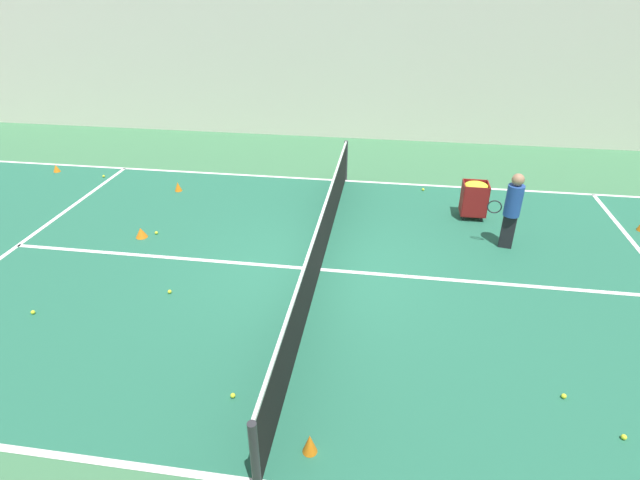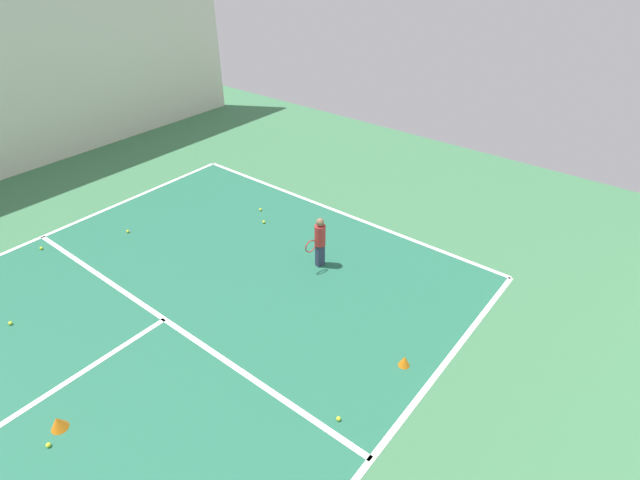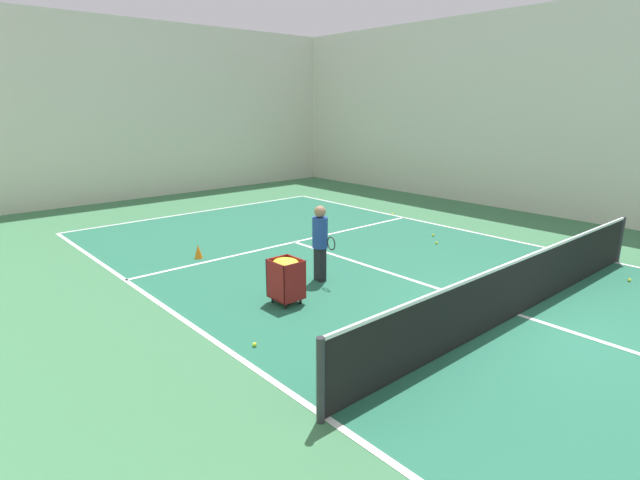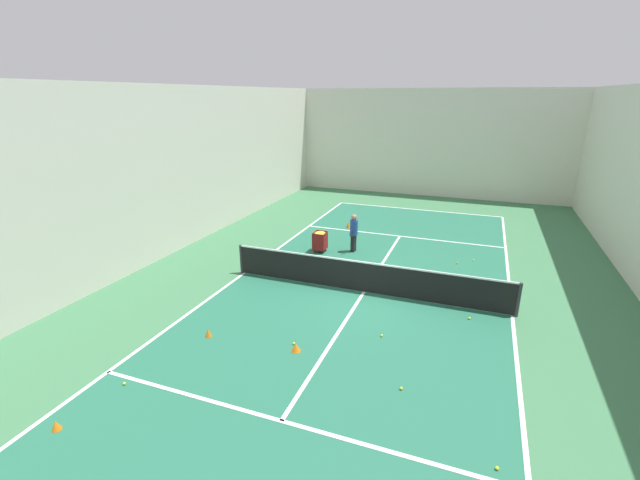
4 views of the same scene
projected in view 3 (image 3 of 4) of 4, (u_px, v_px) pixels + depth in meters
ground_plane at (518, 315)px, 8.78m from camera, size 34.73×34.73×0.00m
court_playing_area at (518, 315)px, 8.78m from camera, size 9.08×23.06×0.00m
line_baseline_far at (201, 212)px, 17.14m from camera, size 9.08×0.10×0.00m
line_sideline_left at (327, 418)px, 5.89m from camera, size 0.10×23.06×0.00m
line_sideline_right at (615, 262)px, 11.66m from camera, size 0.10×23.06×0.00m
line_service_far at (295, 242)px, 13.38m from camera, size 9.08×0.10×0.00m
line_centre_service at (518, 315)px, 8.78m from camera, size 0.10×12.68×0.00m
hall_enclosure_far at (146, 111)px, 19.10m from camera, size 16.76×0.15×6.62m
tennis_net at (522, 285)px, 8.63m from camera, size 9.38×0.10×1.08m
coach_at_net at (320, 238)px, 10.25m from camera, size 0.36×0.67×1.60m
ball_cart at (286, 272)px, 9.13m from camera, size 0.50×0.56×0.87m
training_cone_0 at (586, 256)px, 11.66m from camera, size 0.18×0.18×0.27m
training_cone_4 at (198, 251)px, 11.95m from camera, size 0.20×0.20×0.34m
tennis_ball_1 at (629, 280)px, 10.41m from camera, size 0.07×0.07×0.07m
tennis_ball_4 at (433, 235)px, 13.95m from camera, size 0.07×0.07×0.07m
tennis_ball_6 at (437, 243)px, 13.18m from camera, size 0.07×0.07×0.07m
tennis_ball_8 at (392, 214)px, 16.67m from camera, size 0.07×0.07×0.07m
tennis_ball_10 at (255, 344)px, 7.62m from camera, size 0.07×0.07×0.07m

